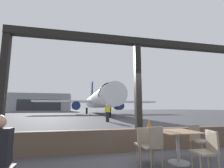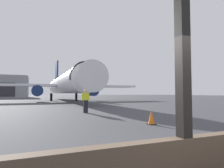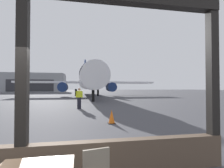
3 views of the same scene
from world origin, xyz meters
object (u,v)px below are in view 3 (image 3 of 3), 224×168
Objects in this scene: ground_crew_worker at (79,98)px; distant_hangar at (35,83)px; airplane at (88,81)px; traffic_cone at (112,117)px.

distant_hangar reaches higher than ground_crew_worker.
distant_hangar is at bearing 106.20° from ground_crew_worker.
ground_crew_worker is (-1.75, -21.89, -2.28)m from airplane.
ground_crew_worker is 2.60× the size of traffic_cone.
distant_hangar is at bearing 105.97° from traffic_cone.
ground_crew_worker is 0.07× the size of distant_hangar.
traffic_cone is (-0.20, -28.26, -2.86)m from airplane.
airplane reaches higher than traffic_cone.
airplane reaches higher than distant_hangar.
airplane is at bearing -63.75° from distant_hangar.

